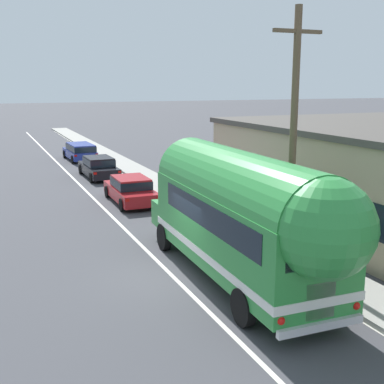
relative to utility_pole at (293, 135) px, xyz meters
The scene contains 8 objects.
ground_plane 6.09m from the utility_pole, behind, with size 300.00×300.00×0.00m, color #424247.
lane_markings 13.36m from the utility_pole, 101.80° to the left, with size 3.60×80.00×0.01m.
sidewalk_slab 11.22m from the utility_pole, 88.49° to the left, with size 1.97×90.00×0.15m, color #9E9B93.
utility_pole is the anchor object (origin of this frame).
painted_bus 3.50m from the utility_pole, 152.68° to the right, with size 2.77×10.93×4.12m.
car_lead 11.51m from the utility_pole, 103.74° to the left, with size 1.99×4.68×1.37m.
car_second 18.83m from the utility_pole, 97.90° to the left, with size 1.95×4.82×1.37m.
car_third 26.56m from the utility_pole, 94.95° to the left, with size 2.12×4.73×1.37m.
Camera 1 is at (-5.31, -14.11, 6.10)m, focal length 46.44 mm.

